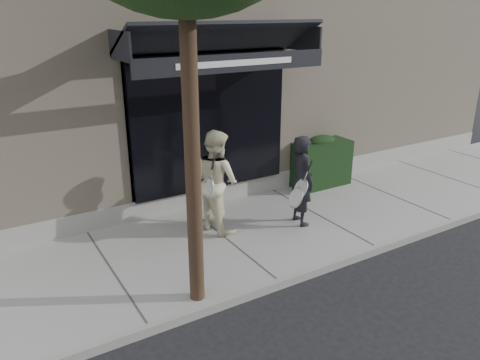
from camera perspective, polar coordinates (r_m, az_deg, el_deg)
ground at (r=9.22m, az=9.29°, el=-4.79°), size 80.00×80.00×0.00m
sidewalk at (r=9.20m, az=9.31°, el=-4.46°), size 20.00×3.00×0.12m
curb at (r=8.21m, az=16.32°, el=-8.15°), size 20.00×0.10×0.14m
building_facade at (r=12.58m, az=-5.11°, el=15.03°), size 14.30×8.04×5.64m
hedge at (r=10.54m, az=9.74°, el=2.25°), size 1.30×0.70×1.14m
pedestrian_front at (r=8.46m, az=7.52°, el=-0.07°), size 0.70×0.79×1.66m
pedestrian_back at (r=8.15m, az=-2.93°, el=-0.11°), size 0.86×1.01×1.82m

